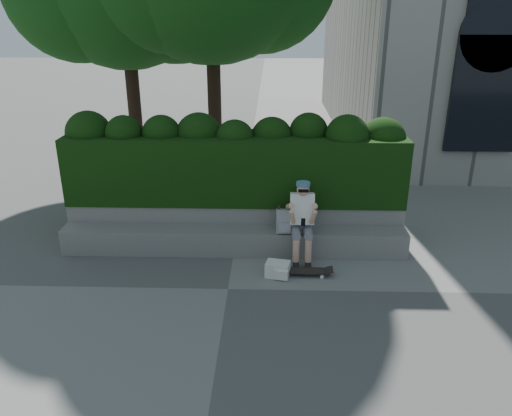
{
  "coord_description": "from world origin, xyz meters",
  "views": [
    {
      "loc": [
        0.63,
        -6.65,
        3.98
      ],
      "look_at": [
        0.4,
        1.0,
        0.95
      ],
      "focal_mm": 35.0,
      "sensor_mm": 36.0,
      "label": 1
    }
  ],
  "objects_px": {
    "person": "(302,218)",
    "backpack_ground": "(278,269)",
    "backpack_plaid": "(285,221)",
    "skateboard": "(303,271)"
  },
  "relations": [
    {
      "from": "person",
      "to": "backpack_ground",
      "type": "distance_m",
      "value": 0.98
    },
    {
      "from": "person",
      "to": "backpack_plaid",
      "type": "distance_m",
      "value": 0.32
    },
    {
      "from": "person",
      "to": "skateboard",
      "type": "xyz_separation_m",
      "value": [
        0.0,
        -0.59,
        -0.68
      ]
    },
    {
      "from": "skateboard",
      "to": "backpack_ground",
      "type": "height_order",
      "value": "backpack_ground"
    },
    {
      "from": "skateboard",
      "to": "backpack_plaid",
      "type": "distance_m",
      "value": 0.94
    },
    {
      "from": "person",
      "to": "skateboard",
      "type": "relative_size",
      "value": 1.6
    },
    {
      "from": "skateboard",
      "to": "backpack_plaid",
      "type": "xyz_separation_m",
      "value": [
        -0.29,
        0.68,
        0.58
      ]
    },
    {
      "from": "backpack_ground",
      "to": "skateboard",
      "type": "bearing_deg",
      "value": 17.98
    },
    {
      "from": "person",
      "to": "backpack_ground",
      "type": "bearing_deg",
      "value": -122.52
    },
    {
      "from": "backpack_plaid",
      "to": "backpack_ground",
      "type": "bearing_deg",
      "value": -102.1
    }
  ]
}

